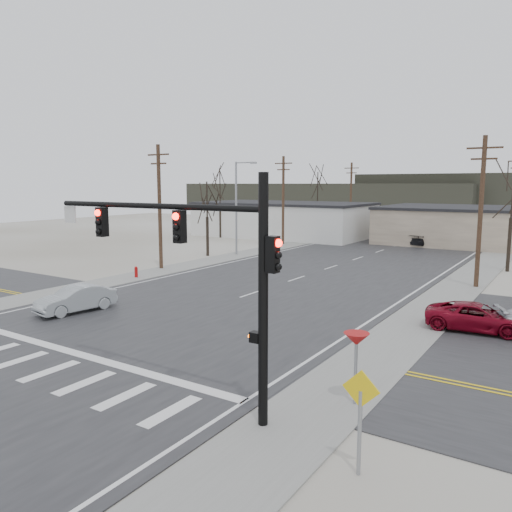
{
  "coord_description": "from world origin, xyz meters",
  "views": [
    {
      "loc": [
        16.96,
        -17.61,
        6.88
      ],
      "look_at": [
        0.85,
        7.25,
        2.6
      ],
      "focal_mm": 35.0,
      "sensor_mm": 36.0,
      "label": 1
    }
  ],
  "objects_px": {
    "car_far_b": "(400,224)",
    "traffic_signal_mast": "(208,260)",
    "sedan_crossing": "(76,299)",
    "fire_hydrant": "(136,272)",
    "car_parked_red": "(477,317)",
    "car_far_a": "(426,240)"
  },
  "relations": [
    {
      "from": "traffic_signal_mast",
      "to": "car_parked_red",
      "type": "relative_size",
      "value": 1.94
    },
    {
      "from": "traffic_signal_mast",
      "to": "car_parked_red",
      "type": "bearing_deg",
      "value": 67.95
    },
    {
      "from": "sedan_crossing",
      "to": "car_far_a",
      "type": "bearing_deg",
      "value": 87.23
    },
    {
      "from": "fire_hydrant",
      "to": "car_far_b",
      "type": "height_order",
      "value": "car_far_b"
    },
    {
      "from": "traffic_signal_mast",
      "to": "car_parked_red",
      "type": "xyz_separation_m",
      "value": [
        5.42,
        13.37,
        -4.0
      ]
    },
    {
      "from": "sedan_crossing",
      "to": "car_parked_red",
      "type": "height_order",
      "value": "sedan_crossing"
    },
    {
      "from": "traffic_signal_mast",
      "to": "sedan_crossing",
      "type": "height_order",
      "value": "traffic_signal_mast"
    },
    {
      "from": "car_far_b",
      "to": "car_parked_red",
      "type": "height_order",
      "value": "car_far_b"
    },
    {
      "from": "fire_hydrant",
      "to": "car_parked_red",
      "type": "distance_m",
      "value": 23.53
    },
    {
      "from": "fire_hydrant",
      "to": "car_far_b",
      "type": "distance_m",
      "value": 49.86
    },
    {
      "from": "traffic_signal_mast",
      "to": "sedan_crossing",
      "type": "distance_m",
      "value": 14.94
    },
    {
      "from": "sedan_crossing",
      "to": "car_parked_red",
      "type": "distance_m",
      "value": 20.43
    },
    {
      "from": "traffic_signal_mast",
      "to": "fire_hydrant",
      "type": "xyz_separation_m",
      "value": [
        -18.09,
        14.2,
        -4.22
      ]
    },
    {
      "from": "sedan_crossing",
      "to": "traffic_signal_mast",
      "type": "bearing_deg",
      "value": -12.83
    },
    {
      "from": "traffic_signal_mast",
      "to": "car_far_a",
      "type": "relative_size",
      "value": 1.93
    },
    {
      "from": "sedan_crossing",
      "to": "car_parked_red",
      "type": "xyz_separation_m",
      "value": [
        18.8,
        8.02,
        -0.07
      ]
    },
    {
      "from": "car_far_b",
      "to": "traffic_signal_mast",
      "type": "bearing_deg",
      "value": -65.99
    },
    {
      "from": "traffic_signal_mast",
      "to": "car_far_b",
      "type": "xyz_separation_m",
      "value": [
        -13.7,
        63.87,
        -3.86
      ]
    },
    {
      "from": "traffic_signal_mast",
      "to": "sedan_crossing",
      "type": "bearing_deg",
      "value": 158.19
    },
    {
      "from": "sedan_crossing",
      "to": "car_far_a",
      "type": "distance_m",
      "value": 40.72
    },
    {
      "from": "car_far_a",
      "to": "car_far_b",
      "type": "bearing_deg",
      "value": -52.13
    },
    {
      "from": "fire_hydrant",
      "to": "traffic_signal_mast",
      "type": "bearing_deg",
      "value": -38.13
    }
  ]
}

